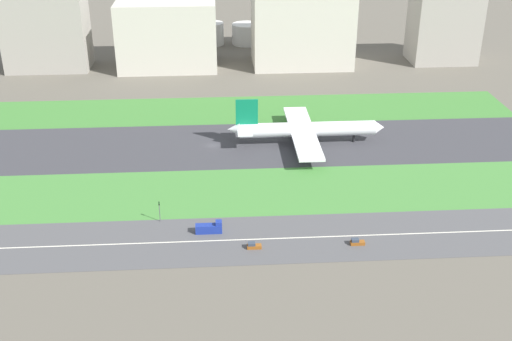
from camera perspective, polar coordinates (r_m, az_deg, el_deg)
The scene contains 17 objects.
ground_plane at distance 264.96m, azimuth -3.93°, elevation 2.21°, with size 800.00×800.00×0.00m, color #5B564C.
runway at distance 264.94m, azimuth -3.93°, elevation 2.22°, with size 280.00×46.00×0.10m, color #38383D.
grass_median_north at distance 302.88m, azimuth -3.96°, elevation 5.36°, with size 280.00×36.00×0.10m, color #3D7A33.
grass_median_south at distance 228.05m, azimuth -3.89°, elevation -1.95°, with size 280.00×36.00×0.10m, color #427F38.
highway at distance 200.38m, azimuth -3.84°, elevation -6.26°, with size 280.00×28.00×0.10m, color #4C4C4F.
highway_centerline at distance 200.35m, azimuth -3.84°, elevation -6.25°, with size 266.00×0.50×0.01m, color silver.
airliner at distance 264.88m, azimuth 4.24°, elevation 3.66°, with size 65.00×56.00×19.70m.
car_1 at distance 200.11m, azimuth 8.96°, elevation -6.31°, with size 4.40×1.80×2.00m.
truck_0 at distance 203.79m, azimuth -4.15°, elevation -5.13°, with size 8.40×2.50×4.00m.
car_0 at distance 195.94m, azimuth -0.22°, elevation -6.72°, with size 4.40×1.80×2.00m.
traffic_light at distance 210.23m, azimuth -8.58°, elevation -3.50°, with size 0.36×0.50×7.20m.
terminal_building at distance 377.74m, azimuth -18.20°, elevation 11.85°, with size 44.58×25.16×44.10m, color #9E998E.
hangar_building at distance 368.05m, azimuth -7.88°, elevation 11.98°, with size 54.02×37.76×37.21m, color beige.
office_tower at distance 368.60m, azimuth 4.12°, elevation 13.44°, with size 55.16×36.94×53.09m, color beige.
cargo_warehouse at distance 389.63m, azimuth 16.35°, elevation 12.07°, with size 36.67×25.71×38.50m, color #9E998E.
fuel_tank_west at distance 413.63m, azimuth -4.03°, elevation 12.05°, with size 16.01×16.01×13.81m, color silver.
fuel_tank_centre at distance 414.26m, azimuth -0.83°, elevation 12.06°, with size 18.56×18.56×12.72m, color silver.
Camera 1 is at (2.24, -242.26, 107.28)m, focal length 44.97 mm.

